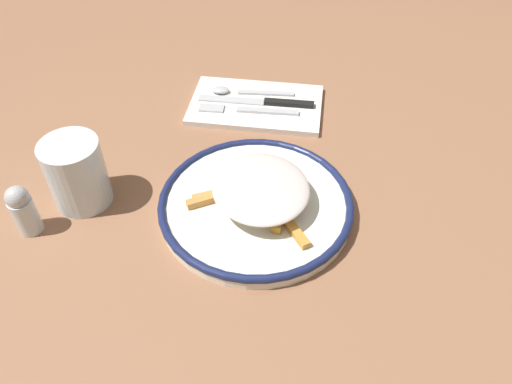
% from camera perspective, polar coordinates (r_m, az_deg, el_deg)
% --- Properties ---
extents(ground_plane, '(2.60, 2.60, 0.00)m').
position_cam_1_polar(ground_plane, '(0.73, 0.00, -2.09)').
color(ground_plane, '#936446').
extents(plate, '(0.28, 0.28, 0.02)m').
position_cam_1_polar(plate, '(0.72, 0.00, -1.41)').
color(plate, white).
rests_on(plate, ground_plane).
extents(fries_heap, '(0.18, 0.19, 0.04)m').
position_cam_1_polar(fries_heap, '(0.70, 0.45, 0.29)').
color(fries_heap, '#D8A14F').
rests_on(fries_heap, plate).
extents(napkin, '(0.16, 0.24, 0.01)m').
position_cam_1_polar(napkin, '(0.92, -0.01, 9.92)').
color(napkin, white).
rests_on(napkin, ground_plane).
extents(fork, '(0.02, 0.18, 0.01)m').
position_cam_1_polar(fork, '(0.90, -0.97, 9.34)').
color(fork, silver).
rests_on(fork, napkin).
extents(knife, '(0.02, 0.21, 0.01)m').
position_cam_1_polar(knife, '(0.91, 1.18, 10.26)').
color(knife, black).
rests_on(knife, napkin).
extents(spoon, '(0.02, 0.15, 0.01)m').
position_cam_1_polar(spoon, '(0.94, -2.02, 11.43)').
color(spoon, silver).
rests_on(spoon, napkin).
extents(water_glass, '(0.08, 0.08, 0.10)m').
position_cam_1_polar(water_glass, '(0.76, -19.72, 2.27)').
color(water_glass, silver).
rests_on(water_glass, ground_plane).
extents(salt_shaker, '(0.03, 0.03, 0.08)m').
position_cam_1_polar(salt_shaker, '(0.75, -25.11, -1.83)').
color(salt_shaker, silver).
rests_on(salt_shaker, ground_plane).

